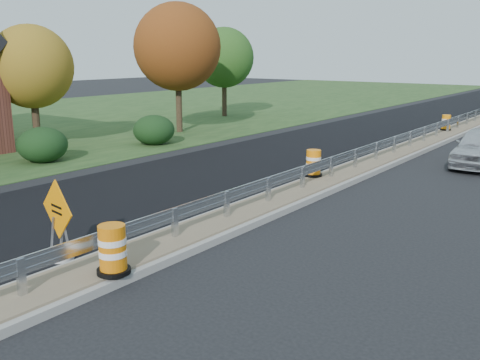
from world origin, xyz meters
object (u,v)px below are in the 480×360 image
Objects in this scene: barrel_median_far at (446,123)px; barrel_median_mid at (313,164)px; caution_sign at (60,240)px; barrel_median_near at (113,250)px.

barrel_median_mid is at bearing -91.01° from barrel_median_far.
barrel_median_far is (1.11, 24.83, 0.18)m from caution_sign.
caution_sign is 9.96m from barrel_median_mid.
caution_sign is 1.85× the size of barrel_median_near.
barrel_median_mid is (0.85, 9.92, 0.21)m from caution_sign.
barrel_median_near is 10.10m from barrel_median_mid.
caution_sign is 24.85m from barrel_median_far.
caution_sign is 2.11× the size of barrel_median_far.
barrel_median_near reaches higher than barrel_median_mid.
barrel_median_far is at bearing 96.41° from caution_sign.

